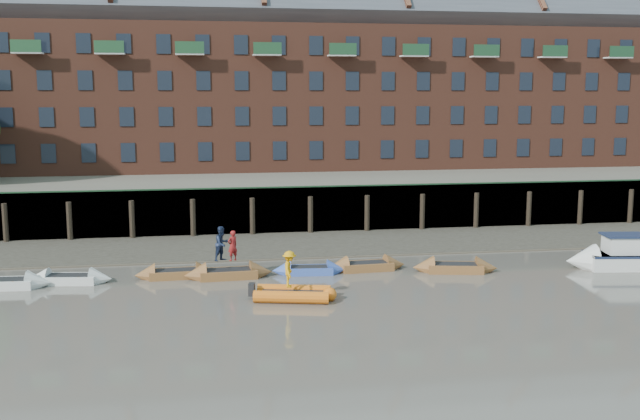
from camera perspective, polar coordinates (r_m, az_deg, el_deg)
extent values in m
plane|color=#605951|center=(30.67, 1.64, -9.43)|extent=(220.00, 220.00, 0.00)
cube|color=#3D382F|center=(47.89, -2.43, -2.71)|extent=(110.00, 8.00, 0.50)
cube|color=#4C4336|center=(44.59, -1.91, -3.59)|extent=(110.00, 1.60, 0.10)
cube|color=#2D2A26|center=(51.91, -3.02, -0.01)|extent=(110.00, 0.80, 3.20)
cylinder|color=black|center=(52.52, -22.86, -0.94)|extent=(0.36, 0.36, 2.60)
cylinder|color=black|center=(51.72, -18.55, -0.84)|extent=(0.36, 0.36, 2.60)
cylinder|color=black|center=(51.21, -14.13, -0.74)|extent=(0.36, 0.36, 2.60)
cylinder|color=black|center=(51.02, -9.65, -0.63)|extent=(0.36, 0.36, 2.60)
cylinder|color=black|center=(51.14, -5.17, -0.51)|extent=(0.36, 0.36, 2.60)
cylinder|color=black|center=(51.57, -0.73, -0.40)|extent=(0.36, 0.36, 2.60)
cylinder|color=black|center=(52.31, 3.61, -0.28)|extent=(0.36, 0.36, 2.60)
cylinder|color=black|center=(53.33, 7.80, -0.17)|extent=(0.36, 0.36, 2.60)
cylinder|color=black|center=(54.63, 11.82, -0.06)|extent=(0.36, 0.36, 2.60)
cylinder|color=black|center=(56.19, 15.63, 0.04)|extent=(0.36, 0.36, 2.60)
cylinder|color=black|center=(57.98, 19.22, 0.14)|extent=(0.36, 0.36, 2.60)
cylinder|color=black|center=(59.98, 22.58, 0.23)|extent=(0.36, 0.36, 2.60)
cube|color=#264C2D|center=(51.38, -3.00, 1.75)|extent=(110.00, 0.06, 0.10)
cube|color=#5E594D|center=(65.32, -4.33, 1.82)|extent=(110.00, 28.00, 3.20)
cube|color=brown|center=(65.81, -4.48, 8.50)|extent=(80.00, 10.00, 12.00)
cube|color=#42444C|center=(66.16, -4.56, 14.75)|extent=(80.60, 15.56, 15.56)
cube|color=black|center=(62.44, -22.68, 3.96)|extent=(1.10, 0.12, 1.50)
cube|color=black|center=(61.81, -19.97, 4.07)|extent=(1.10, 0.12, 1.50)
cube|color=black|center=(61.32, -17.21, 4.17)|extent=(1.10, 0.12, 1.50)
cube|color=black|center=(60.98, -14.41, 4.27)|extent=(1.10, 0.12, 1.50)
cube|color=black|center=(60.79, -11.59, 4.35)|extent=(1.10, 0.12, 1.50)
cube|color=black|center=(60.74, -8.75, 4.43)|extent=(1.10, 0.12, 1.50)
cube|color=black|center=(60.84, -5.92, 4.49)|extent=(1.10, 0.12, 1.50)
cube|color=black|center=(61.09, -3.10, 4.54)|extent=(1.10, 0.12, 1.50)
cube|color=black|center=(61.48, -0.31, 4.58)|extent=(1.10, 0.12, 1.50)
cube|color=black|center=(62.02, 2.44, 4.61)|extent=(1.10, 0.12, 1.50)
cube|color=black|center=(62.69, 5.13, 4.63)|extent=(1.10, 0.12, 1.50)
cube|color=black|center=(63.50, 7.77, 4.64)|extent=(1.10, 0.12, 1.50)
cube|color=black|center=(64.44, 10.33, 4.64)|extent=(1.10, 0.12, 1.50)
cube|color=black|center=(65.51, 12.81, 4.63)|extent=(1.10, 0.12, 1.50)
cube|color=black|center=(66.69, 15.21, 4.61)|extent=(1.10, 0.12, 1.50)
cube|color=black|center=(67.98, 17.52, 4.59)|extent=(1.10, 0.12, 1.50)
cube|color=black|center=(69.38, 19.74, 4.56)|extent=(1.10, 0.12, 1.50)
cube|color=black|center=(70.88, 21.87, 4.52)|extent=(1.10, 0.12, 1.50)
cube|color=black|center=(62.29, -22.84, 6.53)|extent=(1.10, 0.12, 1.50)
cube|color=black|center=(61.66, -20.11, 6.66)|extent=(1.10, 0.12, 1.50)
cube|color=black|center=(61.18, -17.33, 6.79)|extent=(1.10, 0.12, 1.50)
cube|color=black|center=(60.83, -14.51, 6.90)|extent=(1.10, 0.12, 1.50)
cube|color=black|center=(60.64, -11.67, 6.99)|extent=(1.10, 0.12, 1.50)
cube|color=black|center=(60.59, -8.81, 7.07)|extent=(1.10, 0.12, 1.50)
cube|color=black|center=(60.69, -5.96, 7.13)|extent=(1.10, 0.12, 1.50)
cube|color=black|center=(60.94, -3.12, 7.17)|extent=(1.10, 0.12, 1.50)
cube|color=black|center=(61.33, -0.31, 7.19)|extent=(1.10, 0.12, 1.50)
cube|color=black|center=(61.87, 2.46, 7.20)|extent=(1.10, 0.12, 1.50)
cube|color=black|center=(62.55, 5.17, 7.19)|extent=(1.10, 0.12, 1.50)
cube|color=black|center=(63.36, 7.82, 7.17)|extent=(1.10, 0.12, 1.50)
cube|color=black|center=(64.30, 10.40, 7.13)|extent=(1.10, 0.12, 1.50)
cube|color=black|center=(65.37, 12.89, 7.08)|extent=(1.10, 0.12, 1.50)
cube|color=black|center=(66.55, 15.31, 7.02)|extent=(1.10, 0.12, 1.50)
cube|color=black|center=(67.85, 17.63, 6.95)|extent=(1.10, 0.12, 1.50)
cube|color=black|center=(69.25, 19.86, 6.87)|extent=(1.10, 0.12, 1.50)
cube|color=black|center=(70.75, 22.00, 6.78)|extent=(1.10, 0.12, 1.50)
cube|color=black|center=(62.27, -22.99, 9.10)|extent=(1.10, 0.12, 1.50)
cube|color=black|center=(61.64, -20.25, 9.26)|extent=(1.10, 0.12, 1.50)
cube|color=black|center=(61.15, -17.45, 9.41)|extent=(1.10, 0.12, 1.50)
cube|color=black|center=(60.81, -14.62, 9.53)|extent=(1.10, 0.12, 1.50)
cube|color=black|center=(60.62, -11.75, 9.64)|extent=(1.10, 0.12, 1.50)
cube|color=black|center=(60.57, -8.88, 9.72)|extent=(1.10, 0.12, 1.50)
cube|color=black|center=(60.67, -6.00, 9.77)|extent=(1.10, 0.12, 1.50)
cube|color=black|center=(60.92, -3.14, 9.80)|extent=(1.10, 0.12, 1.50)
cube|color=black|center=(61.31, -0.31, 9.81)|extent=(1.10, 0.12, 1.50)
cube|color=black|center=(61.85, 2.47, 9.79)|extent=(1.10, 0.12, 1.50)
cube|color=black|center=(62.53, 5.21, 9.76)|extent=(1.10, 0.12, 1.50)
cube|color=black|center=(63.34, 7.87, 9.70)|extent=(1.10, 0.12, 1.50)
cube|color=black|center=(64.28, 10.47, 9.62)|extent=(1.10, 0.12, 1.50)
cube|color=black|center=(65.35, 12.98, 9.53)|extent=(1.10, 0.12, 1.50)
cube|color=black|center=(66.53, 15.41, 9.43)|extent=(1.10, 0.12, 1.50)
cube|color=black|center=(67.83, 17.74, 9.31)|extent=(1.10, 0.12, 1.50)
cube|color=black|center=(69.23, 19.98, 9.18)|extent=(1.10, 0.12, 1.50)
cube|color=black|center=(70.73, 22.13, 9.05)|extent=(1.10, 0.12, 1.50)
cube|color=black|center=(62.37, -23.15, 11.67)|extent=(1.10, 0.12, 1.50)
cube|color=black|center=(61.75, -20.39, 11.86)|extent=(1.10, 0.12, 1.50)
cube|color=black|center=(61.26, -17.58, 12.02)|extent=(1.10, 0.12, 1.50)
cube|color=black|center=(60.92, -14.72, 12.17)|extent=(1.10, 0.12, 1.50)
cube|color=black|center=(60.72, -11.84, 12.28)|extent=(1.10, 0.12, 1.50)
cube|color=black|center=(60.68, -8.94, 12.36)|extent=(1.10, 0.12, 1.50)
cube|color=black|center=(60.78, -6.05, 12.41)|extent=(1.10, 0.12, 1.50)
cube|color=black|center=(61.03, -3.17, 12.43)|extent=(1.10, 0.12, 1.50)
cube|color=black|center=(61.42, -0.31, 12.42)|extent=(1.10, 0.12, 1.50)
cube|color=black|center=(61.96, 2.49, 12.38)|extent=(1.10, 0.12, 1.50)
cube|color=black|center=(62.63, 5.24, 12.32)|extent=(1.10, 0.12, 1.50)
cube|color=black|center=(63.44, 7.93, 12.23)|extent=(1.10, 0.12, 1.50)
cube|color=black|center=(64.38, 10.54, 12.12)|extent=(1.10, 0.12, 1.50)
cube|color=black|center=(65.45, 13.07, 11.98)|extent=(1.10, 0.12, 1.50)
cube|color=black|center=(66.63, 15.51, 11.83)|extent=(1.10, 0.12, 1.50)
cube|color=black|center=(67.93, 17.86, 11.67)|extent=(1.10, 0.12, 1.50)
cube|color=black|center=(69.33, 20.11, 11.49)|extent=(1.10, 0.12, 1.50)
cube|color=black|center=(70.83, 22.27, 11.31)|extent=(1.10, 0.12, 1.50)
cube|color=silver|center=(40.69, -22.96, -5.19)|extent=(3.02, 1.51, 0.46)
cone|color=silver|center=(40.21, -20.61, -5.22)|extent=(1.23, 1.40, 1.33)
cube|color=black|center=(40.64, -22.97, -4.91)|extent=(2.51, 1.15, 0.06)
cube|color=silver|center=(40.55, -18.53, -5.01)|extent=(2.90, 1.60, 0.43)
cone|color=silver|center=(40.11, -16.32, -5.06)|extent=(1.23, 1.38, 1.25)
cone|color=silver|center=(41.05, -20.69, -4.96)|extent=(1.23, 1.38, 1.25)
cube|color=black|center=(40.51, -18.54, -4.74)|extent=(2.41, 1.23, 0.06)
cube|color=brown|center=(40.30, -10.93, -4.79)|extent=(2.80, 1.36, 0.43)
cone|color=brown|center=(40.35, -8.65, -4.71)|extent=(1.12, 1.29, 1.24)
cone|color=brown|center=(40.31, -13.21, -4.86)|extent=(1.12, 1.29, 1.24)
cube|color=black|center=(40.25, -10.94, -4.52)|extent=(2.33, 1.03, 0.06)
cube|color=brown|center=(39.79, -7.00, -4.84)|extent=(3.05, 1.51, 0.47)
cone|color=brown|center=(39.99, -4.52, -4.74)|extent=(1.23, 1.41, 1.34)
cone|color=brown|center=(39.68, -9.51, -4.94)|extent=(1.23, 1.41, 1.34)
cube|color=black|center=(39.74, -7.01, -4.55)|extent=(2.54, 1.15, 0.06)
cube|color=#3B59B7|center=(40.43, -0.85, -4.61)|extent=(2.63, 1.35, 0.40)
cone|color=#3B59B7|center=(40.55, 1.25, -4.56)|extent=(1.08, 1.22, 1.15)
cone|color=#3B59B7|center=(40.36, -2.96, -4.64)|extent=(1.08, 1.22, 1.15)
cube|color=black|center=(40.39, -0.85, -4.36)|extent=(2.18, 1.03, 0.06)
cube|color=brown|center=(41.30, 3.55, -4.30)|extent=(2.92, 1.47, 0.44)
cone|color=brown|center=(41.80, 5.74, -4.17)|extent=(1.19, 1.35, 1.28)
cone|color=brown|center=(40.87, 1.32, -4.42)|extent=(1.19, 1.35, 1.28)
cube|color=black|center=(41.26, 3.56, -4.02)|extent=(2.42, 1.12, 0.06)
cube|color=brown|center=(41.48, 10.25, -4.36)|extent=(3.16, 1.90, 0.46)
cone|color=brown|center=(41.75, 12.59, -4.34)|extent=(1.39, 1.53, 1.33)
cone|color=brown|center=(41.28, 7.87, -4.36)|extent=(1.39, 1.53, 1.33)
cube|color=black|center=(41.43, 10.25, -4.07)|extent=(2.61, 1.47, 0.06)
cylinder|color=orange|center=(36.07, -1.99, -6.13)|extent=(3.54, 1.39, 0.58)
cylinder|color=orange|center=(34.90, -2.21, -6.65)|extent=(3.54, 1.39, 0.58)
sphere|color=orange|center=(35.33, 0.74, -6.45)|extent=(0.67, 0.67, 0.67)
cube|color=black|center=(35.49, -2.10, -6.39)|extent=(3.07, 1.66, 0.20)
cube|color=silver|center=(45.04, 22.55, -3.59)|extent=(4.96, 2.56, 0.87)
cone|color=silver|center=(43.99, 19.23, -3.68)|extent=(1.87, 2.13, 1.93)
cube|color=#19233F|center=(44.96, 22.58, -3.12)|extent=(4.97, 2.60, 0.12)
cube|color=silver|center=(44.71, 22.16, -2.45)|extent=(2.20, 1.71, 0.96)
cube|color=#19233F|center=(44.61, 22.20, -1.78)|extent=(2.52, 1.94, 0.10)
imported|color=maroon|center=(39.57, -6.68, -2.72)|extent=(0.70, 0.65, 1.62)
imported|color=#19233F|center=(39.61, -7.48, -2.56)|extent=(1.13, 1.12, 1.84)
imported|color=orange|center=(35.16, -2.35, -4.52)|extent=(0.82, 1.21, 1.73)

